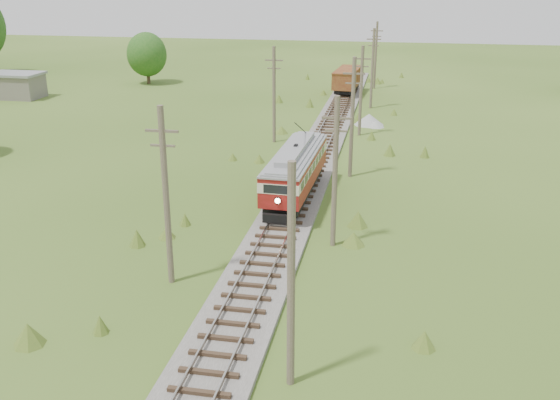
# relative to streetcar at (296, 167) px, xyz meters

# --- Properties ---
(railbed_main) EXTENTS (3.60, 96.00, 0.57)m
(railbed_main) POSITION_rel_streetcar_xyz_m (0.00, 9.22, -2.21)
(railbed_main) COLOR #605B54
(railbed_main) RESTS_ON ground
(streetcar) EXTENTS (2.90, 11.11, 5.04)m
(streetcar) POSITION_rel_streetcar_xyz_m (0.00, 0.00, 0.00)
(streetcar) COLOR black
(streetcar) RESTS_ON ground
(gondola) EXTENTS (3.23, 8.27, 2.69)m
(gondola) POSITION_rel_streetcar_xyz_m (0.00, 39.92, -0.39)
(gondola) COLOR black
(gondola) RESTS_ON ground
(gravel_pile) EXTENTS (3.10, 3.29, 1.13)m
(gravel_pile) POSITION_rel_streetcar_xyz_m (3.79, 23.63, -1.88)
(gravel_pile) COLOR gray
(gravel_pile) RESTS_ON ground
(utility_pole_r_1) EXTENTS (0.30, 0.30, 8.80)m
(utility_pole_r_1) POSITION_rel_streetcar_xyz_m (3.10, -19.78, 1.99)
(utility_pole_r_1) COLOR brown
(utility_pole_r_1) RESTS_ON ground
(utility_pole_r_2) EXTENTS (1.60, 0.30, 8.60)m
(utility_pole_r_2) POSITION_rel_streetcar_xyz_m (3.30, -6.78, 2.02)
(utility_pole_r_2) COLOR brown
(utility_pole_r_2) RESTS_ON ground
(utility_pole_r_3) EXTENTS (1.60, 0.30, 9.00)m
(utility_pole_r_3) POSITION_rel_streetcar_xyz_m (3.20, 6.22, 2.22)
(utility_pole_r_3) COLOR brown
(utility_pole_r_3) RESTS_ON ground
(utility_pole_r_4) EXTENTS (1.60, 0.30, 8.40)m
(utility_pole_r_4) POSITION_rel_streetcar_xyz_m (3.00, 19.22, 1.92)
(utility_pole_r_4) COLOR brown
(utility_pole_r_4) RESTS_ON ground
(utility_pole_r_5) EXTENTS (1.60, 0.30, 8.90)m
(utility_pole_r_5) POSITION_rel_streetcar_xyz_m (3.40, 32.22, 2.17)
(utility_pole_r_5) COLOR brown
(utility_pole_r_5) RESTS_ON ground
(utility_pole_r_6) EXTENTS (1.60, 0.30, 8.70)m
(utility_pole_r_6) POSITION_rel_streetcar_xyz_m (3.20, 45.22, 2.07)
(utility_pole_r_6) COLOR brown
(utility_pole_r_6) RESTS_ON ground
(utility_pole_l_a) EXTENTS (1.60, 0.30, 9.00)m
(utility_pole_l_a) POSITION_rel_streetcar_xyz_m (-4.20, -12.78, 2.22)
(utility_pole_l_a) COLOR brown
(utility_pole_l_a) RESTS_ON ground
(utility_pole_l_b) EXTENTS (1.60, 0.30, 8.60)m
(utility_pole_l_b) POSITION_rel_streetcar_xyz_m (-4.50, 15.22, 2.02)
(utility_pole_l_b) COLOR brown
(utility_pole_l_b) RESTS_ON ground
(tree_mid_a) EXTENTS (5.46, 5.46, 7.03)m
(tree_mid_a) POSITION_rel_streetcar_xyz_m (-28.00, 43.22, 1.61)
(tree_mid_a) COLOR #38281C
(tree_mid_a) RESTS_ON ground
(shed) EXTENTS (6.40, 4.40, 3.10)m
(shed) POSITION_rel_streetcar_xyz_m (-40.00, 30.22, -0.83)
(shed) COLOR slate
(shed) RESTS_ON ground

